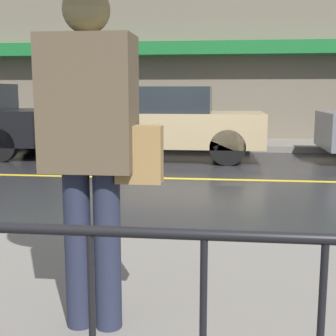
% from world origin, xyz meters
% --- Properties ---
extents(ground_plane, '(80.00, 80.00, 0.00)m').
position_xyz_m(ground_plane, '(0.00, 0.00, 0.00)').
color(ground_plane, '#262628').
extents(sidewalk_near, '(28.00, 2.87, 0.15)m').
position_xyz_m(sidewalk_near, '(0.00, -5.08, 0.07)').
color(sidewalk_near, slate).
rests_on(sidewalk_near, ground_plane).
extents(sidewalk_far, '(28.00, 1.98, 0.15)m').
position_xyz_m(sidewalk_far, '(0.00, 4.63, 0.07)').
color(sidewalk_far, slate).
rests_on(sidewalk_far, ground_plane).
extents(lane_marking, '(25.20, 0.12, 0.01)m').
position_xyz_m(lane_marking, '(0.00, 0.00, 0.00)').
color(lane_marking, gold).
rests_on(lane_marking, ground_plane).
extents(building_storefront, '(28.00, 0.85, 5.51)m').
position_xyz_m(building_storefront, '(0.00, 5.75, 2.74)').
color(building_storefront, '#706656').
rests_on(building_storefront, ground_plane).
extents(railing_foreground, '(12.00, 0.04, 0.88)m').
position_xyz_m(railing_foreground, '(-0.00, -6.27, 0.70)').
color(railing_foreground, black).
rests_on(railing_foreground, sidewalk_near).
extents(pedestrian, '(0.93, 0.93, 2.21)m').
position_xyz_m(pedestrian, '(-0.27, -5.28, 1.77)').
color(pedestrian, '#23283D').
rests_on(pedestrian, sidewalk_near).
extents(car_tan, '(3.96, 1.79, 1.54)m').
position_xyz_m(car_tan, '(-0.76, 2.35, 0.79)').
color(car_tan, tan).
rests_on(car_tan, ground_plane).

